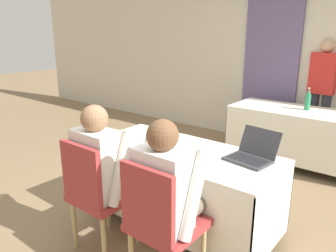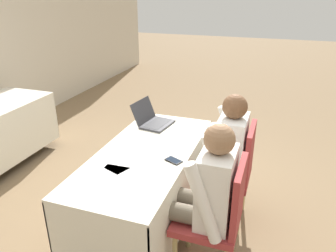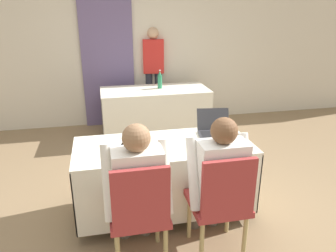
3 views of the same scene
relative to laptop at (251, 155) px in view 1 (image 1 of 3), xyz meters
name	(u,v)px [view 1 (image 1 of 3)]	position (x,y,z in m)	size (l,w,h in m)	color
ground_plane	(181,226)	(-0.54, -0.15, -0.77)	(24.00, 24.00, 0.00)	#846B4C
wall_back	(299,55)	(-0.54, 2.61, 0.58)	(12.00, 0.06, 2.70)	beige
curtain_panel	(271,56)	(-0.92, 2.55, 0.56)	(0.82, 0.04, 2.65)	slate
conference_table_near	(182,170)	(-0.54, -0.15, -0.22)	(1.62, 0.72, 0.73)	silver
conference_table_far	(296,124)	(-0.26, 1.92, -0.22)	(1.62, 0.72, 0.73)	silver
laptop	(251,155)	(0.00, 0.00, 0.00)	(0.36, 0.36, 0.22)	#333338
cell_phone	(155,156)	(-0.62, -0.41, -0.04)	(0.12, 0.14, 0.01)	black
paper_beside_laptop	(170,139)	(-0.79, 0.00, -0.04)	(0.30, 0.35, 0.00)	white
paper_centre_table	(151,139)	(-0.92, -0.11, -0.04)	(0.22, 0.30, 0.00)	white
water_bottle	(308,100)	(-0.17, 1.98, 0.08)	(0.07, 0.07, 0.28)	#288456
chair_near_left	(96,191)	(-0.86, -0.81, -0.26)	(0.44, 0.44, 0.92)	tan
chair_near_right	(160,220)	(-0.23, -0.81, -0.26)	(0.44, 0.44, 0.92)	tan
person_checkered_shirt	(106,168)	(-0.86, -0.71, -0.10)	(0.50, 0.52, 1.18)	#665B4C
person_white_shirt	(170,192)	(-0.23, -0.71, -0.10)	(0.50, 0.52, 1.18)	#665B4C
person_red_shirt	(322,89)	(-0.17, 2.58, 0.14)	(0.36, 0.24, 1.59)	#33333D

